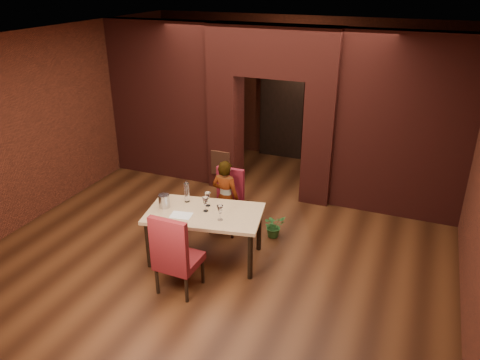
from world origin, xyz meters
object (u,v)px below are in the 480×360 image
object	(u,v)px
chair_far	(226,202)
potted_plant	(274,226)
dining_table	(205,235)
wine_bucket	(164,201)
chair_near	(179,251)
wine_glass_c	(220,213)
water_bottle	(187,192)
person_seated	(225,197)
wine_glass_a	(208,199)
wine_glass_b	(205,204)

from	to	relation	value
chair_far	potted_plant	world-z (taller)	chair_far
dining_table	wine_bucket	world-z (taller)	wine_bucket
chair_far	chair_near	bearing A→B (deg)	-87.74
chair_far	chair_near	distance (m)	1.71
wine_glass_c	water_bottle	bearing A→B (deg)	154.91
chair_near	water_bottle	xyz separation A→B (m)	(-0.41, 1.02, 0.36)
dining_table	potted_plant	world-z (taller)	dining_table
chair_near	person_seated	world-z (taller)	person_seated
chair_near	wine_glass_a	world-z (taller)	chair_near
wine_glass_b	potted_plant	size ratio (longest dim) A/B	0.58
person_seated	wine_glass_b	bearing A→B (deg)	95.85
chair_near	water_bottle	size ratio (longest dim) A/B	3.62
wine_glass_b	wine_bucket	xyz separation A→B (m)	(-0.63, -0.12, -0.01)
person_seated	chair_far	bearing A→B (deg)	-66.13
dining_table	person_seated	bearing A→B (deg)	81.26
wine_glass_b	wine_bucket	world-z (taller)	wine_glass_b
dining_table	potted_plant	bearing A→B (deg)	41.58
dining_table	wine_glass_b	world-z (taller)	wine_glass_b
person_seated	wine_glass_a	bearing A→B (deg)	92.25
person_seated	wine_glass_b	world-z (taller)	person_seated
chair_far	wine_glass_b	world-z (taller)	chair_far
wine_glass_a	chair_near	bearing A→B (deg)	-87.01
dining_table	wine_glass_c	world-z (taller)	wine_glass_c
chair_near	wine_glass_b	bearing A→B (deg)	-88.21
potted_plant	chair_near	bearing A→B (deg)	-112.64
wine_glass_a	dining_table	bearing A→B (deg)	-77.83
water_bottle	potted_plant	xyz separation A→B (m)	(1.17, 0.79, -0.76)
chair_far	person_seated	distance (m)	0.13
wine_glass_a	wine_glass_c	world-z (taller)	wine_glass_c
wine_glass_a	potted_plant	bearing A→B (deg)	44.50
person_seated	dining_table	bearing A→B (deg)	95.53
chair_near	person_seated	size ratio (longest dim) A/B	0.92
wine_glass_c	potted_plant	size ratio (longest dim) A/B	0.58
chair_far	water_bottle	xyz separation A→B (m)	(-0.35, -0.68, 0.43)
chair_far	wine_glass_c	bearing A→B (deg)	-69.94
wine_glass_a	wine_glass_c	bearing A→B (deg)	-42.51
chair_far	wine_glass_a	world-z (taller)	chair_far
wine_glass_b	wine_glass_c	world-z (taller)	wine_glass_c
wine_glass_c	potted_plant	world-z (taller)	wine_glass_c
chair_near	wine_glass_c	world-z (taller)	chair_near
wine_bucket	water_bottle	bearing A→B (deg)	52.21
person_seated	wine_glass_b	xyz separation A→B (m)	(0.04, -0.80, 0.26)
wine_glass_a	wine_glass_b	distance (m)	0.18
person_seated	potted_plant	xyz separation A→B (m)	(0.80, 0.17, -0.45)
person_seated	wine_glass_c	world-z (taller)	person_seated
wine_glass_a	wine_glass_b	bearing A→B (deg)	-74.49
dining_table	water_bottle	world-z (taller)	water_bottle
water_bottle	wine_glass_a	bearing A→B (deg)	-0.98
wine_glass_c	wine_bucket	distance (m)	0.94
wine_glass_c	water_bottle	distance (m)	0.79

